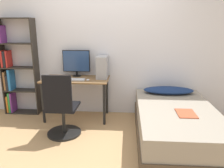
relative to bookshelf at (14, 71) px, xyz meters
name	(u,v)px	position (x,y,z in m)	size (l,w,h in m)	color
ground_plane	(91,149)	(1.60, -1.21, -0.80)	(14.00, 14.00, 0.00)	tan
wall_back	(101,47)	(1.60, 0.14, 0.45)	(8.00, 0.05, 2.50)	silver
desk	(76,85)	(1.19, -0.18, -0.18)	(1.14, 0.59, 0.73)	brown
bookshelf	(14,71)	(0.00, 0.00, 0.00)	(0.64, 0.24, 1.75)	#2D2823
office_chair	(62,112)	(1.13, -0.86, -0.43)	(0.51, 0.51, 0.97)	black
bed	(176,124)	(2.79, -0.85, -0.56)	(1.12, 1.93, 0.48)	#4C3D2D
pillow	(168,90)	(2.79, -0.14, -0.26)	(0.85, 0.36, 0.11)	navy
magazine	(186,113)	(2.87, -1.05, -0.31)	(0.24, 0.32, 0.01)	#B24C2D
monitor	(76,62)	(1.16, 0.02, 0.18)	(0.49, 0.16, 0.47)	black
keyboard	(72,80)	(1.15, -0.30, -0.06)	(0.44, 0.14, 0.02)	silver
pc_tower	(102,67)	(1.64, -0.07, 0.12)	(0.19, 0.35, 0.38)	#99999E
mouse	(88,80)	(1.42, -0.30, -0.06)	(0.06, 0.09, 0.02)	silver
phone	(50,77)	(0.70, -0.11, -0.07)	(0.07, 0.14, 0.01)	black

